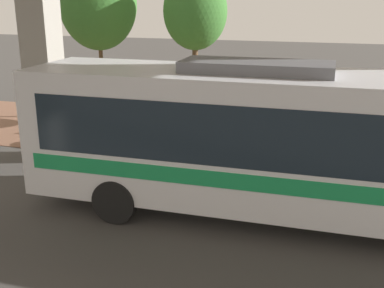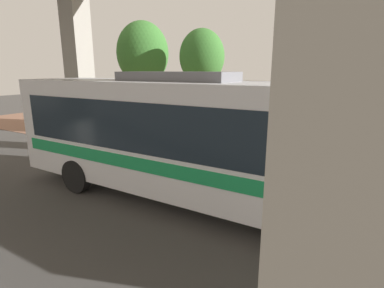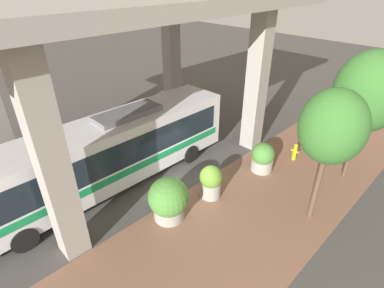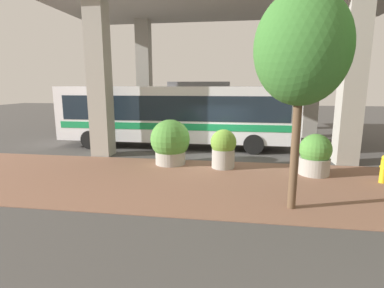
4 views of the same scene
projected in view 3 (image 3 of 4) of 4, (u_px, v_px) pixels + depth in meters
ground_plane at (190, 189)px, 14.42m from camera, size 80.00×80.00×0.00m
sidewalk_strip at (239, 221)px, 12.57m from camera, size 6.00×40.00×0.02m
overpass at (126, 21)px, 13.29m from camera, size 9.40×19.12×8.26m
bus at (108, 151)px, 13.79m from camera, size 2.63×12.69×3.54m
fire_hydrant at (295, 152)px, 16.42m from camera, size 0.45×0.22×1.01m
planter_front at (211, 181)px, 13.58m from camera, size 1.05×1.05×1.61m
planter_middle at (263, 157)px, 15.44m from camera, size 1.18×1.18×1.58m
planter_back at (169, 200)px, 12.32m from camera, size 1.69×1.69×1.94m
street_tree_near at (369, 92)px, 13.05m from camera, size 3.04×3.04×6.36m
street_tree_far at (332, 128)px, 10.73m from camera, size 2.40×2.40×5.71m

